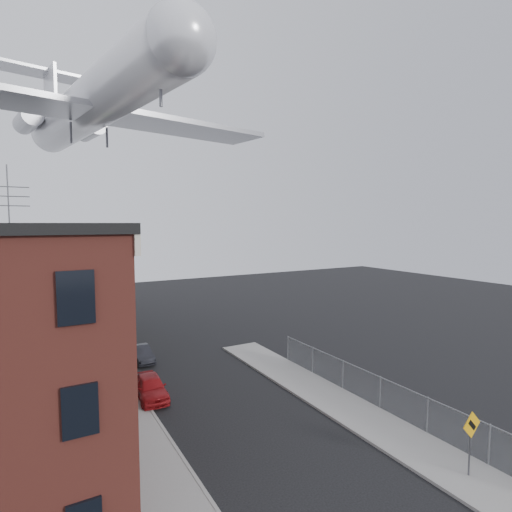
{
  "coord_description": "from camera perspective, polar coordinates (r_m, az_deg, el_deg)",
  "views": [
    {
      "loc": [
        -9.5,
        -10.06,
        10.29
      ],
      "look_at": [
        0.75,
        7.86,
        8.59
      ],
      "focal_mm": 28.0,
      "sensor_mm": 36.0,
      "label": 1
    }
  ],
  "objects": [
    {
      "name": "car_near",
      "position": [
        25.46,
        -14.83,
        -17.62
      ],
      "size": [
        1.85,
        4.09,
        1.36
      ],
      "primitive_type": "imported",
      "rotation": [
        0.0,
        0.0,
        -0.06
      ],
      "color": "maroon",
      "rests_on": "ground"
    },
    {
      "name": "warning_sign",
      "position": [
        19.5,
        28.36,
        -21.41
      ],
      "size": [
        1.1,
        0.11,
        2.8
      ],
      "color": "#515156",
      "rests_on": "ground"
    },
    {
      "name": "utility_pole",
      "position": [
        28.88,
        -21.58,
        -6.83
      ],
      "size": [
        1.8,
        0.26,
        9.0
      ],
      "color": "black",
      "rests_on": "ground"
    },
    {
      "name": "chainlink_fence",
      "position": [
        24.19,
        17.32,
        -18.1
      ],
      "size": [
        0.06,
        18.06,
        1.9
      ],
      "color": "gray",
      "rests_on": "ground"
    },
    {
      "name": "airplane",
      "position": [
        33.46,
        -22.61,
        19.3
      ],
      "size": [
        26.21,
        29.94,
        8.61
      ],
      "color": "white",
      "rests_on": "ground"
    },
    {
      "name": "car_far",
      "position": [
        42.79,
        -19.53,
        -8.65
      ],
      "size": [
        1.69,
        4.13,
        1.2
      ],
      "primitive_type": "imported",
      "rotation": [
        0.0,
        0.0,
        -0.0
      ],
      "color": "slate",
      "rests_on": "ground"
    },
    {
      "name": "street_tree",
      "position": [
        38.82,
        -23.15,
        -5.81
      ],
      "size": [
        3.22,
        3.2,
        5.2
      ],
      "color": "black",
      "rests_on": "ground"
    },
    {
      "name": "curb_right",
      "position": [
        23.36,
        10.03,
        -21.3
      ],
      "size": [
        0.15,
        26.0,
        0.14
      ],
      "primitive_type": "cube",
      "color": "gray",
      "rests_on": "ground"
    },
    {
      "name": "ground",
      "position": [
        17.24,
        12.86,
        -32.06
      ],
      "size": [
        120.0,
        120.0,
        0.0
      ],
      "primitive_type": "plane",
      "color": "black",
      "rests_on": "ground"
    },
    {
      "name": "sidewalk_left",
      "position": [
        35.79,
        -22.6,
        -12.26
      ],
      "size": [
        3.0,
        62.0,
        0.12
      ],
      "primitive_type": "cube",
      "color": "gray",
      "rests_on": "ground"
    },
    {
      "name": "car_mid",
      "position": [
        31.76,
        -16.09,
        -13.27
      ],
      "size": [
        1.33,
        3.56,
        1.16
      ],
      "primitive_type": "imported",
      "rotation": [
        0.0,
        0.0,
        0.03
      ],
      "color": "black",
      "rests_on": "ground"
    },
    {
      "name": "row_house_d",
      "position": [
        47.9,
        -32.54,
        -2.21
      ],
      "size": [
        11.98,
        7.0,
        10.3
      ],
      "color": "slate",
      "rests_on": "ground"
    },
    {
      "name": "sidewalk_right",
      "position": [
        24.24,
        12.84,
        -20.37
      ],
      "size": [
        3.0,
        26.0,
        0.12
      ],
      "primitive_type": "cube",
      "color": "gray",
      "rests_on": "ground"
    },
    {
      "name": "row_house_e",
      "position": [
        54.86,
        -32.2,
        -1.41
      ],
      "size": [
        11.98,
        7.0,
        10.3
      ],
      "color": "slate",
      "rests_on": "ground"
    },
    {
      "name": "curb_left",
      "position": [
        35.97,
        -20.25,
        -12.08
      ],
      "size": [
        0.15,
        62.0,
        0.14
      ],
      "primitive_type": "cube",
      "color": "gray",
      "rests_on": "ground"
    }
  ]
}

